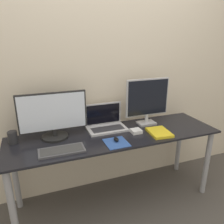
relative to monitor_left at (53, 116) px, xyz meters
The scene contains 12 objects.
ground_plane 1.12m from the monitor_left, 37.85° to the right, with size 12.00×12.00×0.00m, color #4C4742.
wall_back 0.66m from the monitor_left, 23.05° to the left, with size 7.00×0.05×2.50m.
desk 0.61m from the monitor_left, 13.42° to the right, with size 1.89×0.56×0.71m.
monitor_left is the anchor object (origin of this frame).
monitor_right 0.90m from the monitor_left, ahead, with size 0.44×0.12×0.46m.
laptop 0.50m from the monitor_left, ahead, with size 0.37×0.23×0.23m.
keyboard 0.33m from the monitor_left, 86.04° to the right, with size 0.35×0.16×0.02m.
mousepad 0.58m from the monitor_left, 31.67° to the right, with size 0.18×0.20×0.00m.
mouse 0.57m from the monitor_left, 29.04° to the right, with size 0.04×0.06×0.03m.
book 0.94m from the monitor_left, 15.60° to the right, with size 0.20×0.24×0.02m.
mug 0.36m from the monitor_left, behind, with size 0.08×0.08×0.10m.
power_brick 0.74m from the monitor_left, 12.55° to the right, with size 0.09×0.09×0.03m.
Camera 1 is at (-0.66, -1.38, 1.53)m, focal length 35.00 mm.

